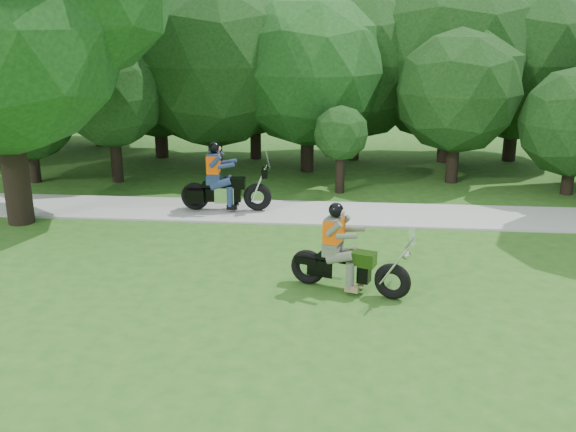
{
  "coord_description": "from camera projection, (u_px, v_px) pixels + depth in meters",
  "views": [
    {
      "loc": [
        -1.91,
        -9.11,
        5.25
      ],
      "look_at": [
        -3.11,
        4.03,
        1.15
      ],
      "focal_mm": 40.0,
      "sensor_mm": 36.0,
      "label": 1
    }
  ],
  "objects": [
    {
      "name": "tree_line",
      "position": [
        342.0,
        66.0,
        23.05
      ],
      "size": [
        39.68,
        12.09,
        7.61
      ],
      "color": "black",
      "rests_on": "ground"
    },
    {
      "name": "ground",
      "position": [
        462.0,
        367.0,
        10.06
      ],
      "size": [
        100.0,
        100.0,
        0.0
      ],
      "primitive_type": "plane",
      "color": "#275B1A",
      "rests_on": "ground"
    },
    {
      "name": "touring_motorcycle",
      "position": [
        220.0,
        186.0,
        17.83
      ],
      "size": [
        2.56,
        0.79,
        1.95
      ],
      "rotation": [
        0.0,
        0.0,
        0.05
      ],
      "color": "black",
      "rests_on": "walkway"
    },
    {
      "name": "chopper_motorcycle",
      "position": [
        343.0,
        259.0,
        12.72
      ],
      "size": [
        2.47,
        1.24,
        1.81
      ],
      "rotation": [
        0.0,
        0.0,
        -0.34
      ],
      "color": "black",
      "rests_on": "ground"
    },
    {
      "name": "walkway",
      "position": [
        414.0,
        215.0,
        17.66
      ],
      "size": [
        60.0,
        2.2,
        0.06
      ],
      "primitive_type": "cube",
      "color": "#ADADA7",
      "rests_on": "ground"
    }
  ]
}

